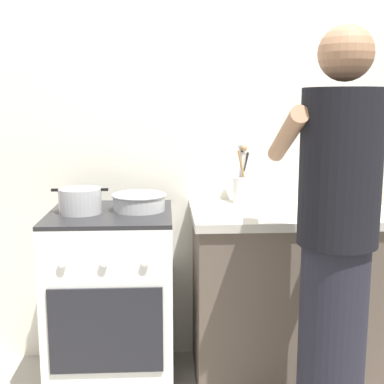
% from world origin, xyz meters
% --- Properties ---
extents(back_wall, '(3.20, 0.10, 2.50)m').
position_xyz_m(back_wall, '(0.20, 0.50, 1.25)').
color(back_wall, silver).
rests_on(back_wall, ground).
extents(countertop, '(1.00, 0.60, 0.90)m').
position_xyz_m(countertop, '(0.55, 0.15, 0.45)').
color(countertop, brown).
rests_on(countertop, ground).
extents(stove_range, '(0.60, 0.62, 0.90)m').
position_xyz_m(stove_range, '(-0.35, 0.15, 0.45)').
color(stove_range, white).
rests_on(stove_range, ground).
extents(pot, '(0.27, 0.20, 0.12)m').
position_xyz_m(pot, '(-0.49, 0.13, 0.96)').
color(pot, '#B2B2B7').
rests_on(pot, stove_range).
extents(mixing_bowl, '(0.27, 0.27, 0.08)m').
position_xyz_m(mixing_bowl, '(-0.21, 0.18, 0.95)').
color(mixing_bowl, '#B7B7BC').
rests_on(mixing_bowl, stove_range).
extents(utensil_crock, '(0.10, 0.10, 0.32)m').
position_xyz_m(utensil_crock, '(0.33, 0.34, 1.00)').
color(utensil_crock, silver).
rests_on(utensil_crock, countertop).
extents(oil_bottle, '(0.07, 0.07, 0.26)m').
position_xyz_m(oil_bottle, '(0.75, 0.06, 1.01)').
color(oil_bottle, gold).
rests_on(oil_bottle, countertop).
extents(person, '(0.41, 0.50, 1.70)m').
position_xyz_m(person, '(0.57, -0.48, 0.86)').
color(person, black).
rests_on(person, ground).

